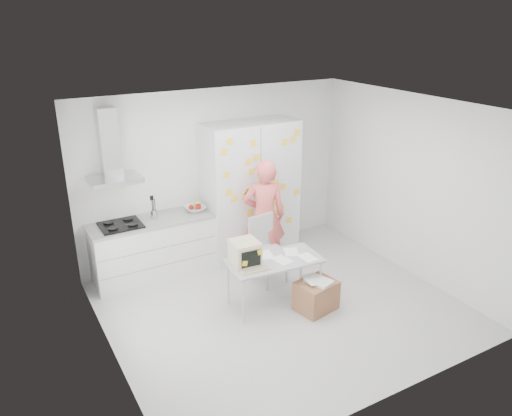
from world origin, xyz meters
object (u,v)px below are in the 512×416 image
chair (266,245)px  cardboard_box (316,295)px  person (264,216)px  desk (256,257)px

chair → cardboard_box: chair is taller
person → desk: size_ratio=1.37×
desk → chair: 0.78m
chair → cardboard_box: bearing=-87.5°
person → chair: size_ratio=1.76×
desk → chair: size_ratio=1.28×
desk → person: bearing=58.5°
person → chair: bearing=86.3°
person → cardboard_box: size_ratio=3.05×
chair → person: bearing=56.3°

